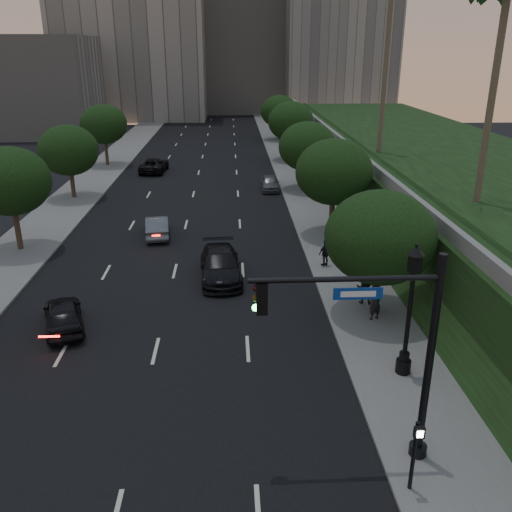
{
  "coord_description": "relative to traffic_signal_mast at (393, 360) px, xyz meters",
  "views": [
    {
      "loc": [
        3.39,
        -15.59,
        12.28
      ],
      "look_at": [
        4.45,
        6.95,
        3.6
      ],
      "focal_mm": 38.0,
      "sensor_mm": 36.0,
      "label": 1
    }
  ],
  "objects": [
    {
      "name": "office_block_filler",
      "position": [
        -34.11,
        71.97,
        3.33
      ],
      "size": [
        18.0,
        16.0,
        14.0
      ],
      "primitive_type": "cube",
      "color": "#A09C92",
      "rests_on": "ground"
    },
    {
      "name": "sedan_mid_left",
      "position": [
        -9.89,
        22.48,
        -2.95
      ],
      "size": [
        2.07,
        4.53,
        1.44
      ],
      "primitive_type": "imported",
      "rotation": [
        0.0,
        0.0,
        3.27
      ],
      "color": "slate",
      "rests_on": "ground"
    },
    {
      "name": "tree_left_c",
      "position": [
        -18.41,
        32.97,
        0.53
      ],
      "size": [
        5.0,
        5.0,
        6.34
      ],
      "color": "#38281C",
      "rests_on": "ground"
    },
    {
      "name": "tree_left_b",
      "position": [
        -18.41,
        19.97,
        0.9
      ],
      "size": [
        5.0,
        5.0,
        6.71
      ],
      "color": "#38281C",
      "rests_on": "ground"
    },
    {
      "name": "sedan_near_left",
      "position": [
        -12.61,
        9.24,
        -2.96
      ],
      "size": [
        2.91,
        4.5,
        1.42
      ],
      "primitive_type": "imported",
      "rotation": [
        0.0,
        0.0,
        3.46
      ],
      "color": "black",
      "rests_on": "ground"
    },
    {
      "name": "pedestrian_c",
      "position": [
        0.81,
        16.09,
        -2.71
      ],
      "size": [
        1.02,
        0.8,
        1.62
      ],
      "primitive_type": "imported",
      "rotation": [
        0.0,
        0.0,
        3.64
      ],
      "color": "black",
      "rests_on": "sidewalk_right"
    },
    {
      "name": "street_lamp",
      "position": [
        2.03,
        4.65,
        -1.04
      ],
      "size": [
        0.64,
        0.64,
        5.62
      ],
      "color": "black",
      "rests_on": "ground"
    },
    {
      "name": "pedestrian_a",
      "position": [
        2.01,
        9.21,
        -2.63
      ],
      "size": [
        0.76,
        0.64,
        1.78
      ],
      "primitive_type": "imported",
      "rotation": [
        0.0,
        0.0,
        3.53
      ],
      "color": "black",
      "rests_on": "sidewalk_right"
    },
    {
      "name": "ground",
      "position": [
        -8.11,
        1.97,
        -3.67
      ],
      "size": [
        160.0,
        160.0,
        0.0
      ],
      "primitive_type": "plane",
      "color": "black",
      "rests_on": "ground"
    },
    {
      "name": "road_surface",
      "position": [
        -8.11,
        31.97,
        -3.66
      ],
      "size": [
        16.0,
        140.0,
        0.02
      ],
      "primitive_type": "cube",
      "color": "black",
      "rests_on": "ground"
    },
    {
      "name": "tree_right_d",
      "position": [
        2.19,
        48.97,
        0.84
      ],
      "size": [
        5.2,
        5.2,
        6.74
      ],
      "color": "#38281C",
      "rests_on": "ground"
    },
    {
      "name": "sedan_far_left",
      "position": [
        -12.81,
        43.6,
        -2.94
      ],
      "size": [
        2.81,
        5.43,
        1.47
      ],
      "primitive_type": "imported",
      "rotation": [
        0.0,
        0.0,
        3.07
      ],
      "color": "black",
      "rests_on": "ground"
    },
    {
      "name": "tree_right_c",
      "position": [
        2.19,
        34.97,
        0.35
      ],
      "size": [
        5.2,
        5.2,
        6.24
      ],
      "color": "#38281C",
      "rests_on": "ground"
    },
    {
      "name": "tree_left_d",
      "position": [
        -18.41,
        46.97,
        0.9
      ],
      "size": [
        5.0,
        5.0,
        6.71
      ],
      "color": "#38281C",
      "rests_on": "ground"
    },
    {
      "name": "tree_right_e",
      "position": [
        2.19,
        63.97,
        0.35
      ],
      "size": [
        5.2,
        5.2,
        6.24
      ],
      "color": "#38281C",
      "rests_on": "ground"
    },
    {
      "name": "office_block_right",
      "position": [
        15.89,
        97.97,
        14.33
      ],
      "size": [
        20.0,
        22.0,
        36.0
      ],
      "primitive_type": "cube",
      "color": "gray",
      "rests_on": "ground"
    },
    {
      "name": "parapet_wall",
      "position": [
        5.39,
        29.97,
        0.68
      ],
      "size": [
        0.35,
        90.0,
        0.7
      ],
      "primitive_type": "cube",
      "color": "slate",
      "rests_on": "embankment"
    },
    {
      "name": "pedestrian_b",
      "position": [
        1.93,
        10.99,
        -2.68
      ],
      "size": [
        0.94,
        0.8,
        1.69
      ],
      "primitive_type": "imported",
      "rotation": [
        0.0,
        0.0,
        2.92
      ],
      "color": "black",
      "rests_on": "sidewalk_right"
    },
    {
      "name": "sedan_near_right",
      "position": [
        -5.39,
        14.85,
        -2.87
      ],
      "size": [
        2.61,
        5.67,
        1.61
      ],
      "primitive_type": "imported",
      "rotation": [
        0.0,
        0.0,
        0.07
      ],
      "color": "black",
      "rests_on": "ground"
    },
    {
      "name": "tree_right_b",
      "position": [
        2.19,
        21.97,
        0.84
      ],
      "size": [
        5.2,
        5.2,
        6.74
      ],
      "color": "#38281C",
      "rests_on": "ground"
    },
    {
      "name": "pedestrian_signal",
      "position": [
        0.4,
        -1.46,
        -2.11
      ],
      "size": [
        0.3,
        0.33,
        2.5
      ],
      "color": "black",
      "rests_on": "ground"
    },
    {
      "name": "office_block_mid",
      "position": [
        -2.11,
        103.97,
        9.33
      ],
      "size": [
        22.0,
        18.0,
        26.0
      ],
      "primitive_type": "cube",
      "color": "#A09C92",
      "rests_on": "ground"
    },
    {
      "name": "traffic_signal_mast",
      "position": [
        0.0,
        0.0,
        0.0
      ],
      "size": [
        5.68,
        0.56,
        7.0
      ],
      "color": "black",
      "rests_on": "ground"
    },
    {
      "name": "office_block_left",
      "position": [
        -22.11,
        93.97,
        12.33
      ],
      "size": [
        26.0,
        20.0,
        32.0
      ],
      "primitive_type": "cube",
      "color": "gray",
      "rests_on": "ground"
    },
    {
      "name": "embankment",
      "position": [
        13.89,
        29.97,
        -1.67
      ],
      "size": [
        18.0,
        90.0,
        4.0
      ],
      "primitive_type": "cube",
      "color": "black",
      "rests_on": "ground"
    },
    {
      "name": "tree_right_a",
      "position": [
        2.19,
        9.97,
        0.35
      ],
      "size": [
        5.2,
        5.2,
        6.24
      ],
      "color": "#38281C",
      "rests_on": "ground"
    },
    {
      "name": "sidewalk_right",
      "position": [
        2.14,
        31.97,
        -3.6
      ],
      "size": [
        4.5,
        140.0,
        0.15
      ],
      "primitive_type": "cube",
      "color": "slate",
      "rests_on": "ground"
    },
    {
      "name": "sidewalk_left",
      "position": [
        -18.36,
        31.97,
        -3.6
      ],
      "size": [
        4.5,
        140.0,
        0.15
      ],
      "primitive_type": "cube",
      "color": "slate",
      "rests_on": "ground"
    },
    {
      "name": "sedan_far_right",
      "position": [
        -1.11,
        35.23,
        -2.98
      ],
      "size": [
        1.72,
        4.09,
        1.38
      ],
      "primitive_type": "imported",
      "rotation": [
        0.0,
        0.0,
        -0.02
      ],
      "color": "slate",
      "rests_on": "ground"
    }
  ]
}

